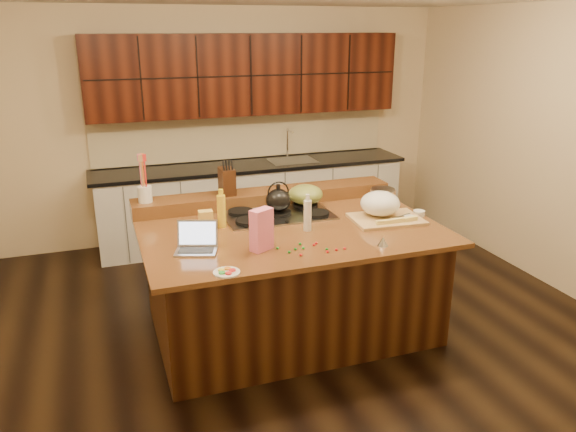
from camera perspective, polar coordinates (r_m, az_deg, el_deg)
name	(u,v)px	position (r m, az deg, el deg)	size (l,w,h in m)	color
room	(290,176)	(4.44, 0.21, 4.08)	(5.52, 5.02, 2.72)	black
island	(290,278)	(4.74, 0.20, -6.32)	(2.40, 1.60, 0.92)	black
back_ledge	(265,197)	(5.18, -2.38, 1.96)	(2.40, 0.30, 0.12)	black
cooktop	(278,214)	(4.83, -0.98, 0.17)	(0.92, 0.52, 0.05)	gray
back_counter	(251,159)	(6.68, -3.78, 5.79)	(3.70, 0.66, 2.40)	silver
kettle	(278,200)	(4.79, -0.99, 1.62)	(0.22, 0.22, 0.20)	black
green_bowl	(306,194)	(5.01, 1.80, 2.22)	(0.31, 0.31, 0.17)	olive
laptop	(197,243)	(4.15, -9.25, -2.69)	(0.36, 0.32, 0.21)	#B7B7BC
oil_bottle	(222,211)	(4.56, -6.77, 0.48)	(0.07, 0.07, 0.27)	yellow
vinegar_bottle	(308,216)	(4.46, 2.00, 0.05)	(0.06, 0.06, 0.25)	silver
wooden_tray	(382,207)	(4.81, 9.49, 0.92)	(0.61, 0.48, 0.23)	tan
ramekin_a	(410,219)	(4.81, 12.26, -0.29)	(0.10, 0.10, 0.04)	white
ramekin_b	(419,213)	(4.97, 13.16, 0.29)	(0.10, 0.10, 0.04)	white
ramekin_c	(388,205)	(5.16, 10.15, 1.15)	(0.10, 0.10, 0.04)	white
strainer_bowl	(383,195)	(5.36, 9.60, 2.10)	(0.24, 0.24, 0.09)	#996B3F
kitchen_timer	(383,241)	(4.24, 9.62, -2.55)	(0.08, 0.08, 0.07)	silver
pink_bag	(262,230)	(4.07, -2.70, -1.40)	(0.17, 0.09, 0.31)	pink
candy_plate	(227,272)	(3.76, -6.26, -5.72)	(0.18, 0.18, 0.01)	white
package_box	(206,220)	(4.54, -8.35, -0.41)	(0.11, 0.08, 0.16)	#ECC353
utensil_crock	(145,194)	(4.96, -14.32, 2.16)	(0.12, 0.12, 0.14)	white
knife_block	(227,181)	(5.05, -6.22, 3.51)	(0.12, 0.19, 0.24)	black
gumdrop_0	(314,245)	(4.18, 2.67, -2.94)	(0.02, 0.02, 0.02)	red
gumdrop_1	(327,249)	(4.11, 3.96, -3.38)	(0.02, 0.02, 0.02)	#198C26
gumdrop_2	(327,252)	(4.07, 4.02, -3.63)	(0.02, 0.02, 0.02)	red
gumdrop_3	(277,248)	(4.12, -1.08, -3.27)	(0.02, 0.02, 0.02)	#198C26
gumdrop_4	(301,255)	(4.00, 1.31, -3.97)	(0.02, 0.02, 0.02)	red
gumdrop_5	(303,248)	(4.12, 1.56, -3.27)	(0.02, 0.02, 0.02)	#198C26
gumdrop_6	(316,243)	(4.22, 2.89, -2.77)	(0.02, 0.02, 0.02)	red
gumdrop_7	(300,244)	(4.20, 1.24, -2.84)	(0.02, 0.02, 0.02)	#198C26
gumdrop_8	(336,250)	(4.11, 4.94, -3.43)	(0.02, 0.02, 0.02)	red
gumdrop_9	(295,249)	(4.10, 0.76, -3.38)	(0.02, 0.02, 0.02)	#198C26
gumdrop_10	(345,248)	(4.13, 5.77, -3.30)	(0.02, 0.02, 0.02)	red
gumdrop_11	(289,252)	(4.05, 0.12, -3.68)	(0.02, 0.02, 0.02)	#198C26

